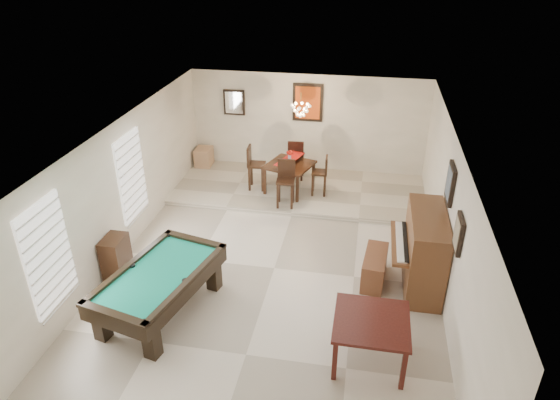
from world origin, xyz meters
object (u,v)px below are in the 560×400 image
(piano_bench, at_px, (375,267))
(flower_vase, at_px, (290,155))
(dining_chair_east, at_px, (319,175))
(chandelier, at_px, (301,106))
(dining_table, at_px, (289,175))
(dining_chair_south, at_px, (286,184))
(corner_bench, at_px, (204,157))
(square_table, at_px, (370,340))
(pool_table, at_px, (161,293))
(dining_chair_north, at_px, (296,159))
(upright_piano, at_px, (415,250))
(apothecary_chest, at_px, (116,257))
(dining_chair_west, at_px, (257,168))

(piano_bench, xyz_separation_m, flower_vase, (-2.07, 3.08, 0.78))
(dining_chair_east, bearing_deg, chandelier, -113.12)
(dining_table, height_order, dining_chair_east, dining_chair_east)
(piano_bench, relative_size, flower_vase, 4.47)
(dining_table, bearing_deg, dining_chair_south, -87.30)
(corner_bench, bearing_deg, square_table, -53.73)
(pool_table, distance_m, dining_chair_north, 5.52)
(pool_table, height_order, square_table, pool_table)
(upright_piano, xyz_separation_m, dining_chair_north, (-2.68, 3.76, -0.05))
(apothecary_chest, bearing_deg, upright_piano, 8.40)
(piano_bench, relative_size, dining_chair_east, 1.03)
(flower_vase, bearing_deg, dining_chair_north, 86.21)
(dining_chair_east, bearing_deg, corner_bench, -112.89)
(square_table, bearing_deg, corner_bench, 126.27)
(pool_table, height_order, dining_chair_west, dining_chair_west)
(corner_bench, bearing_deg, dining_chair_south, -36.38)
(dining_chair_west, relative_size, dining_chair_east, 1.13)
(pool_table, distance_m, chandelier, 5.31)
(dining_table, bearing_deg, dining_chair_north, 86.21)
(upright_piano, relative_size, dining_chair_south, 1.56)
(dining_chair_south, distance_m, chandelier, 1.80)
(dining_chair_west, relative_size, chandelier, 1.79)
(upright_piano, xyz_separation_m, piano_bench, (-0.66, -0.06, -0.42))
(flower_vase, xyz_separation_m, dining_chair_north, (0.05, 0.74, -0.40))
(dining_chair_west, bearing_deg, upright_piano, -134.18)
(dining_chair_east, bearing_deg, upright_piano, 30.64)
(dining_chair_east, bearing_deg, pool_table, -28.19)
(flower_vase, bearing_deg, square_table, -68.21)
(apothecary_chest, height_order, dining_chair_south, dining_chair_south)
(upright_piano, relative_size, flower_vase, 7.60)
(chandelier, bearing_deg, dining_chair_south, -101.42)
(dining_chair_north, distance_m, dining_chair_east, 1.02)
(dining_table, distance_m, corner_bench, 2.74)
(apothecary_chest, distance_m, dining_chair_north, 5.25)
(pool_table, xyz_separation_m, flower_vase, (1.39, 4.58, 0.67))
(upright_piano, height_order, dining_chair_west, upright_piano)
(flower_vase, height_order, dining_chair_east, flower_vase)
(piano_bench, xyz_separation_m, dining_chair_south, (-2.03, 2.32, 0.38))
(dining_chair_west, height_order, corner_bench, dining_chair_west)
(upright_piano, height_order, chandelier, chandelier)
(dining_table, distance_m, dining_chair_south, 0.77)
(upright_piano, relative_size, piano_bench, 1.70)
(pool_table, xyz_separation_m, piano_bench, (3.46, 1.50, -0.11))
(upright_piano, bearing_deg, dining_chair_east, 124.01)
(apothecary_chest, bearing_deg, pool_table, -33.48)
(apothecary_chest, height_order, dining_table, dining_table)
(dining_chair_north, bearing_deg, dining_chair_south, 86.50)
(dining_chair_west, bearing_deg, chandelier, -85.27)
(apothecary_chest, distance_m, dining_chair_west, 4.20)
(dining_chair_south, bearing_deg, square_table, -69.24)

